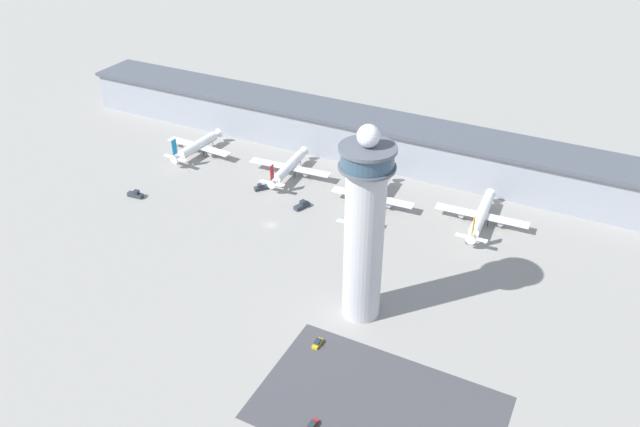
# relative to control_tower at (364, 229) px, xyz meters

# --- Properties ---
(ground_plane) EXTENTS (1000.00, 1000.00, 0.00)m
(ground_plane) POSITION_rel_control_tower_xyz_m (-50.87, 29.87, -31.54)
(ground_plane) COLOR gray
(terminal_building) EXTENTS (279.79, 25.00, 19.57)m
(terminal_building) POSITION_rel_control_tower_xyz_m (-50.87, 99.87, -21.66)
(terminal_building) COLOR #9399A3
(terminal_building) RESTS_ON ground
(control_tower) EXTENTS (16.04, 16.04, 64.11)m
(control_tower) POSITION_rel_control_tower_xyz_m (0.00, 0.00, 0.00)
(control_tower) COLOR #BCBCC1
(control_tower) RESTS_ON ground
(parking_lot_surface) EXTENTS (64.00, 40.00, 0.01)m
(parking_lot_surface) POSITION_rel_control_tower_xyz_m (19.62, -32.77, -31.54)
(parking_lot_surface) COLOR #424247
(parking_lot_surface) RESTS_ON ground
(airplane_gate_alpha) EXTENTS (34.35, 32.49, 13.69)m
(airplane_gate_alpha) POSITION_rel_control_tower_xyz_m (-111.26, 66.08, -27.17)
(airplane_gate_alpha) COLOR white
(airplane_gate_alpha) RESTS_ON ground
(airplane_gate_bravo) EXTENTS (37.47, 34.44, 13.09)m
(airplane_gate_bravo) POSITION_rel_control_tower_xyz_m (-63.54, 66.91, -27.03)
(airplane_gate_bravo) COLOR white
(airplane_gate_bravo) RESTS_ON ground
(airplane_gate_charlie) EXTENTS (34.20, 45.35, 13.63)m
(airplane_gate_charlie) POSITION_rel_control_tower_xyz_m (-21.66, 59.59, -27.00)
(airplane_gate_charlie) COLOR silver
(airplane_gate_charlie) RESTS_ON ground
(airplane_gate_delta) EXTENTS (35.72, 36.57, 12.99)m
(airplane_gate_delta) POSITION_rel_control_tower_xyz_m (20.65, 66.67, -27.34)
(airplane_gate_delta) COLOR white
(airplane_gate_delta) RESTS_ON ground
(service_truck_catering) EXTENTS (6.93, 2.74, 3.19)m
(service_truck_catering) POSITION_rel_control_tower_xyz_m (-111.11, 22.79, -30.43)
(service_truck_catering) COLOR black
(service_truck_catering) RESTS_ON ground
(service_truck_fuel) EXTENTS (5.54, 5.97, 2.64)m
(service_truck_fuel) POSITION_rel_control_tower_xyz_m (-68.27, 51.35, -30.63)
(service_truck_fuel) COLOR black
(service_truck_fuel) RESTS_ON ground
(service_truck_baggage) EXTENTS (4.54, 7.39, 2.95)m
(service_truck_baggage) POSITION_rel_control_tower_xyz_m (-46.10, 46.52, -30.51)
(service_truck_baggage) COLOR black
(service_truck_baggage) RESTS_ON ground
(car_navy_sedan) EXTENTS (1.76, 4.37, 1.37)m
(car_navy_sedan) POSITION_rel_control_tower_xyz_m (6.87, -46.18, -31.01)
(car_navy_sedan) COLOR black
(car_navy_sedan) RESTS_ON ground
(car_black_suv) EXTENTS (1.83, 4.48, 1.53)m
(car_black_suv) POSITION_rel_control_tower_xyz_m (-5.42, -19.27, -30.95)
(car_black_suv) COLOR black
(car_black_suv) RESTS_ON ground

